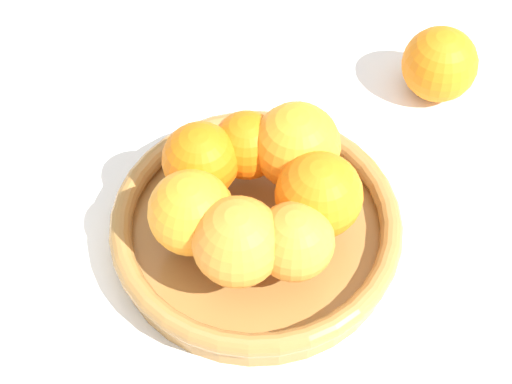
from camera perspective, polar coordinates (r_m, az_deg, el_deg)
ground_plane at (r=0.81m, az=0.00°, el=-3.26°), size 4.00×4.00×0.00m
fruit_bowl at (r=0.79m, az=0.00°, el=-2.44°), size 0.27×0.27×0.04m
orange_pile at (r=0.74m, az=0.14°, el=-0.02°), size 0.19×0.19×0.08m
stray_orange at (r=0.92m, az=12.15°, el=8.33°), size 0.08×0.08×0.08m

